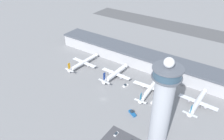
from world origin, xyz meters
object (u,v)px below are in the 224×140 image
control_tower (162,104)px  airplane_gate_alpha (83,62)px  service_truck_catering (132,113)px  airplane_gate_delta (198,102)px  service_truck_fuel (155,104)px  service_truck_baggage (126,86)px  car_green_van (116,134)px  airplane_gate_charlie (151,88)px  airplane_gate_bravo (115,73)px

control_tower → airplane_gate_alpha: 120.30m
service_truck_catering → airplane_gate_delta: bearing=43.8°
control_tower → airplane_gate_delta: 58.67m
airplane_gate_delta → service_truck_fuel: size_ratio=5.14×
airplane_gate_alpha → service_truck_baggage: airplane_gate_alpha is taller
car_green_van → airplane_gate_charlie: bearing=91.9°
airplane_gate_charlie → service_truck_fuel: 18.28m
control_tower → airplane_gate_bravo: size_ratio=1.74×
airplane_gate_bravo → car_green_van: (40.94, -60.00, -3.94)m
airplane_gate_alpha → service_truck_baggage: size_ratio=7.00×
service_truck_catering → service_truck_baggage: (-23.62, 28.40, -0.15)m
airplane_gate_charlie → service_truck_baggage: airplane_gate_charlie is taller
airplane_gate_bravo → service_truck_catering: 53.50m
service_truck_baggage → service_truck_fuel: bearing=-13.5°
airplane_gate_bravo → service_truck_baggage: 18.11m
control_tower → service_truck_fuel: control_tower is taller
car_green_van → airplane_gate_bravo: bearing=124.3°
airplane_gate_delta → service_truck_baggage: bearing=-171.5°
service_truck_catering → airplane_gate_bravo: bearing=138.4°
airplane_gate_charlie → airplane_gate_delta: (40.32, 3.10, 0.47)m
airplane_gate_alpha → control_tower: bearing=-23.6°
airplane_gate_bravo → airplane_gate_charlie: airplane_gate_bravo is taller
airplane_gate_delta → service_truck_catering: 54.70m
airplane_gate_alpha → service_truck_catering: airplane_gate_alpha is taller
airplane_gate_bravo → service_truck_catering: size_ratio=4.65×
service_truck_catering → airplane_gate_charlie: bearing=91.6°
service_truck_baggage → car_green_van: 58.38m
car_green_van → airplane_gate_delta: bearing=58.4°
control_tower → car_green_van: 42.76m
airplane_gate_alpha → car_green_van: (81.46, -59.10, -3.60)m
airplane_gate_charlie → car_green_van: 59.37m
service_truck_catering → car_green_van: 24.54m
service_truck_fuel → control_tower: bearing=-62.7°
airplane_gate_charlie → car_green_van: airplane_gate_charlie is taller
service_truck_catering → service_truck_baggage: service_truck_catering is taller
airplane_gate_alpha → airplane_gate_bravo: (40.53, 0.89, 0.34)m
service_truck_fuel → service_truck_baggage: 34.46m
airplane_gate_delta → service_truck_catering: size_ratio=4.72×
service_truck_baggage → airplane_gate_alpha: bearing=173.8°
control_tower → car_green_van: bearing=-154.5°
control_tower → service_truck_baggage: bearing=141.0°
service_truck_fuel → service_truck_baggage: bearing=166.5°
airplane_gate_alpha → service_truck_fuel: airplane_gate_alpha is taller
airplane_gate_charlie → service_truck_fuel: bearing=-53.0°
airplane_gate_delta → airplane_gate_charlie: bearing=-175.6°
service_truck_fuel → airplane_gate_bravo: bearing=163.1°
airplane_gate_bravo → service_truck_baggage: size_ratio=6.11×
airplane_gate_alpha → service_truck_fuel: (90.30, -14.26, -3.07)m
airplane_gate_delta → service_truck_baggage: size_ratio=6.20×
airplane_gate_bravo → airplane_gate_delta: (79.26, 2.33, 0.22)m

